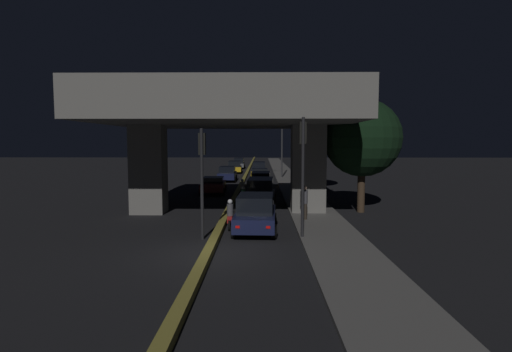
{
  "coord_description": "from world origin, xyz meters",
  "views": [
    {
      "loc": [
        2.01,
        -14.82,
        4.24
      ],
      "look_at": [
        1.47,
        23.89,
        1.01
      ],
      "focal_mm": 28.0,
      "sensor_mm": 36.0,
      "label": 1
    }
  ],
  "objects_px": {
    "car_dark_blue_second_oncoming": "(227,174)",
    "pedestrian_on_sidewalk": "(305,202)",
    "motorcycle_white_filtering_mid": "(243,199)",
    "car_grey_fourth_oncoming": "(239,163)",
    "traffic_light_right_of_median": "(303,157)",
    "car_taxi_yellow_third_oncoming": "(235,167)",
    "motorcycle_black_filtering_far": "(242,189)",
    "street_lamp": "(280,138)",
    "motorcycle_red_filtering_near": "(230,216)",
    "car_dark_blue_third": "(261,182)",
    "car_dark_red_lead_oncoming": "(213,185)",
    "car_black_second": "(261,191)",
    "car_taxi_yellow_fourth": "(260,175)",
    "car_dark_blue_lead": "(256,213)",
    "car_dark_blue_fifth": "(259,168)"
  },
  "relations": [
    {
      "from": "car_dark_blue_second_oncoming",
      "to": "car_taxi_yellow_third_oncoming",
      "type": "distance_m",
      "value": 12.1
    },
    {
      "from": "motorcycle_white_filtering_mid",
      "to": "motorcycle_black_filtering_far",
      "type": "bearing_deg",
      "value": 6.96
    },
    {
      "from": "traffic_light_right_of_median",
      "to": "motorcycle_white_filtering_mid",
      "type": "height_order",
      "value": "traffic_light_right_of_median"
    },
    {
      "from": "motorcycle_white_filtering_mid",
      "to": "car_dark_blue_second_oncoming",
      "type": "bearing_deg",
      "value": 11.74
    },
    {
      "from": "street_lamp",
      "to": "motorcycle_red_filtering_near",
      "type": "height_order",
      "value": "street_lamp"
    },
    {
      "from": "car_taxi_yellow_fourth",
      "to": "car_dark_blue_second_oncoming",
      "type": "xyz_separation_m",
      "value": [
        -3.56,
        1.58,
        0.07
      ]
    },
    {
      "from": "car_dark_red_lead_oncoming",
      "to": "car_taxi_yellow_third_oncoming",
      "type": "height_order",
      "value": "car_taxi_yellow_third_oncoming"
    },
    {
      "from": "car_dark_blue_third",
      "to": "car_taxi_yellow_third_oncoming",
      "type": "relative_size",
      "value": 0.94
    },
    {
      "from": "car_dark_blue_second_oncoming",
      "to": "motorcycle_black_filtering_far",
      "type": "relative_size",
      "value": 2.24
    },
    {
      "from": "traffic_light_right_of_median",
      "to": "car_dark_blue_third",
      "type": "bearing_deg",
      "value": 96.46
    },
    {
      "from": "car_dark_blue_third",
      "to": "motorcycle_black_filtering_far",
      "type": "xyz_separation_m",
      "value": [
        -1.46,
        -2.51,
        -0.33
      ]
    },
    {
      "from": "car_dark_blue_fifth",
      "to": "car_taxi_yellow_third_oncoming",
      "type": "distance_m",
      "value": 5.76
    },
    {
      "from": "motorcycle_red_filtering_near",
      "to": "motorcycle_white_filtering_mid",
      "type": "height_order",
      "value": "motorcycle_white_filtering_mid"
    },
    {
      "from": "car_dark_blue_second_oncoming",
      "to": "car_grey_fourth_oncoming",
      "type": "distance_m",
      "value": 21.83
    },
    {
      "from": "motorcycle_black_filtering_far",
      "to": "pedestrian_on_sidewalk",
      "type": "bearing_deg",
      "value": -157.96
    },
    {
      "from": "street_lamp",
      "to": "car_grey_fourth_oncoming",
      "type": "height_order",
      "value": "street_lamp"
    },
    {
      "from": "car_dark_blue_lead",
      "to": "car_grey_fourth_oncoming",
      "type": "bearing_deg",
      "value": 6.3
    },
    {
      "from": "car_dark_blue_third",
      "to": "car_dark_red_lead_oncoming",
      "type": "bearing_deg",
      "value": 97.02
    },
    {
      "from": "car_dark_blue_fifth",
      "to": "motorcycle_white_filtering_mid",
      "type": "bearing_deg",
      "value": 177.6
    },
    {
      "from": "motorcycle_white_filtering_mid",
      "to": "car_taxi_yellow_third_oncoming",
      "type": "bearing_deg",
      "value": 8.56
    },
    {
      "from": "car_grey_fourth_oncoming",
      "to": "traffic_light_right_of_median",
      "type": "bearing_deg",
      "value": 6.23
    },
    {
      "from": "car_grey_fourth_oncoming",
      "to": "motorcycle_white_filtering_mid",
      "type": "xyz_separation_m",
      "value": [
        2.53,
        -40.07,
        -0.29
      ]
    },
    {
      "from": "street_lamp",
      "to": "motorcycle_white_filtering_mid",
      "type": "distance_m",
      "value": 22.68
    },
    {
      "from": "car_dark_blue_lead",
      "to": "car_dark_red_lead_oncoming",
      "type": "bearing_deg",
      "value": 16.77
    },
    {
      "from": "car_dark_blue_third",
      "to": "car_dark_blue_fifth",
      "type": "height_order",
      "value": "car_dark_blue_fifth"
    },
    {
      "from": "car_dark_blue_second_oncoming",
      "to": "car_taxi_yellow_third_oncoming",
      "type": "relative_size",
      "value": 0.97
    },
    {
      "from": "street_lamp",
      "to": "motorcycle_red_filtering_near",
      "type": "xyz_separation_m",
      "value": [
        -3.69,
        -27.95,
        -4.2
      ]
    },
    {
      "from": "car_dark_blue_lead",
      "to": "motorcycle_red_filtering_near",
      "type": "bearing_deg",
      "value": 64.91
    },
    {
      "from": "car_grey_fourth_oncoming",
      "to": "car_dark_blue_fifth",
      "type": "bearing_deg",
      "value": 12.86
    },
    {
      "from": "motorcycle_black_filtering_far",
      "to": "car_grey_fourth_oncoming",
      "type": "bearing_deg",
      "value": 4.51
    },
    {
      "from": "car_grey_fourth_oncoming",
      "to": "motorcycle_red_filtering_near",
      "type": "relative_size",
      "value": 2.56
    },
    {
      "from": "car_dark_blue_fifth",
      "to": "car_grey_fourth_oncoming",
      "type": "xyz_separation_m",
      "value": [
        -3.35,
        14.36,
        -0.05
      ]
    },
    {
      "from": "car_dark_red_lead_oncoming",
      "to": "car_dark_blue_second_oncoming",
      "type": "relative_size",
      "value": 1.04
    },
    {
      "from": "car_taxi_yellow_third_oncoming",
      "to": "motorcycle_white_filtering_mid",
      "type": "relative_size",
      "value": 2.25
    },
    {
      "from": "car_taxi_yellow_third_oncoming",
      "to": "traffic_light_right_of_median",
      "type": "bearing_deg",
      "value": 6.42
    },
    {
      "from": "traffic_light_right_of_median",
      "to": "street_lamp",
      "type": "relative_size",
      "value": 0.65
    },
    {
      "from": "street_lamp",
      "to": "car_taxi_yellow_third_oncoming",
      "type": "relative_size",
      "value": 1.88
    },
    {
      "from": "car_dark_red_lead_oncoming",
      "to": "motorcycle_white_filtering_mid",
      "type": "height_order",
      "value": "motorcycle_white_filtering_mid"
    },
    {
      "from": "car_grey_fourth_oncoming",
      "to": "motorcycle_red_filtering_near",
      "type": "bearing_deg",
      "value": 2.4
    },
    {
      "from": "car_taxi_yellow_fourth",
      "to": "car_dark_blue_second_oncoming",
      "type": "bearing_deg",
      "value": 64.49
    },
    {
      "from": "car_dark_blue_second_oncoming",
      "to": "pedestrian_on_sidewalk",
      "type": "relative_size",
      "value": 2.36
    },
    {
      "from": "car_dark_red_lead_oncoming",
      "to": "traffic_light_right_of_median",
      "type": "bearing_deg",
      "value": 17.97
    },
    {
      "from": "traffic_light_right_of_median",
      "to": "motorcycle_red_filtering_near",
      "type": "relative_size",
      "value": 3.17
    },
    {
      "from": "car_black_second",
      "to": "car_dark_blue_third",
      "type": "xyz_separation_m",
      "value": [
        0.02,
        7.04,
        -0.05
      ]
    },
    {
      "from": "street_lamp",
      "to": "car_taxi_yellow_third_oncoming",
      "type": "bearing_deg",
      "value": 125.46
    },
    {
      "from": "traffic_light_right_of_median",
      "to": "car_taxi_yellow_fourth",
      "type": "bearing_deg",
      "value": 94.61
    },
    {
      "from": "car_dark_blue_fifth",
      "to": "car_dark_blue_third",
      "type": "bearing_deg",
      "value": -179.55
    },
    {
      "from": "traffic_light_right_of_median",
      "to": "car_black_second",
      "type": "bearing_deg",
      "value": 101.45
    },
    {
      "from": "car_taxi_yellow_fourth",
      "to": "motorcycle_black_filtering_far",
      "type": "distance_m",
      "value": 11.11
    },
    {
      "from": "car_dark_blue_lead",
      "to": "car_black_second",
      "type": "relative_size",
      "value": 1.01
    }
  ]
}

